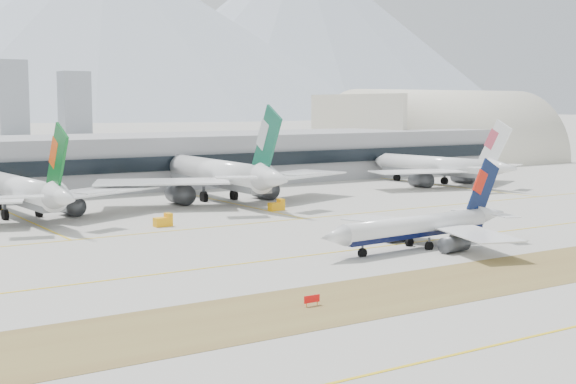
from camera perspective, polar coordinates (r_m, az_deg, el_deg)
ground at (r=137.34m, az=2.92°, el=-3.88°), size 3000.00×3000.00×0.00m
taxiing_airliner at (r=137.51m, az=9.54°, el=-2.45°), size 43.85×37.99×14.72m
widebody_eva at (r=178.14m, az=-18.33°, el=-0.04°), size 59.19×57.97×21.13m
widebody_cathay at (r=200.94m, az=-4.80°, el=1.19°), size 68.57×67.07×24.46m
widebody_china_air at (r=244.68m, az=10.74°, el=1.75°), size 56.49×55.59×20.25m
terminal at (r=238.53m, az=-13.45°, el=2.08°), size 280.00×43.10×15.00m
hangar at (r=339.18m, az=10.77°, el=2.09°), size 91.00×60.00×60.00m
hold_sign_left at (r=97.10m, az=1.71°, el=-7.62°), size 2.20×0.15×1.35m
gse_c at (r=183.17m, az=-0.79°, el=-0.99°), size 3.55×2.00×2.60m
gse_b at (r=161.13m, az=-8.84°, el=-2.06°), size 3.55×2.00×2.60m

